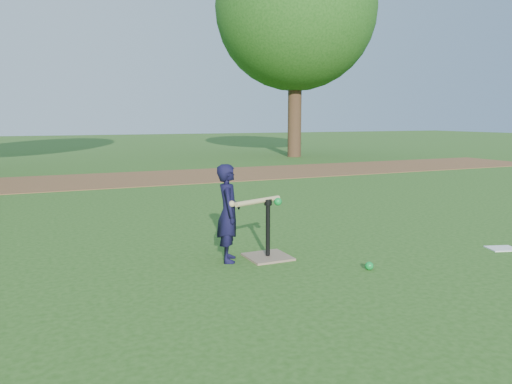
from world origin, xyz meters
name	(u,v)px	position (x,y,z in m)	size (l,w,h in m)	color
ground	(294,258)	(0.00, 0.00, 0.00)	(80.00, 80.00, 0.00)	#285116
dirt_strip	(145,178)	(0.00, 7.50, 0.01)	(24.00, 3.00, 0.01)	brown
child	(228,213)	(-0.66, 0.18, 0.49)	(0.36, 0.24, 0.99)	black
wiffle_ball_ground	(369,266)	(0.45, -0.66, 0.04)	(0.08, 0.08, 0.08)	#0C8A2E
clipboard	(502,248)	(2.27, -0.63, 0.01)	(0.30, 0.23, 0.01)	white
batting_tee	(268,247)	(-0.25, 0.11, 0.11)	(0.43, 0.43, 0.61)	#8B7058
swing_action	(260,202)	(-0.36, 0.08, 0.60)	(0.62, 0.26, 0.09)	tan
tree_right	(296,9)	(6.50, 12.00, 5.29)	(5.80, 5.80, 8.21)	#382316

